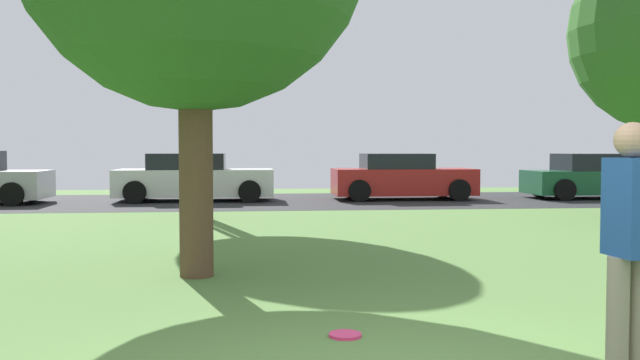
{
  "coord_description": "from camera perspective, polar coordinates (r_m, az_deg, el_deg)",
  "views": [
    {
      "loc": [
        -0.95,
        -3.84,
        1.53
      ],
      "look_at": [
        0.0,
        5.3,
        1.11
      ],
      "focal_mm": 38.24,
      "sensor_mm": 36.0,
      "label": 1
    }
  ],
  "objects": [
    {
      "name": "road_strip",
      "position": [
        19.92,
        -3.18,
        -1.75
      ],
      "size": [
        44.0,
        6.4,
        0.01
      ],
      "primitive_type": "cube",
      "color": "#28282B",
      "rests_on": "ground_plane"
    },
    {
      "name": "street_lamp_post",
      "position": [
        16.13,
        -11.51,
        5.15
      ],
      "size": [
        0.14,
        0.14,
        4.5
      ],
      "primitive_type": "cylinder",
      "color": "#2D2D33",
      "rests_on": "ground_plane"
    },
    {
      "name": "parked_car_red",
      "position": [
        20.59,
        6.86,
        0.16
      ],
      "size": [
        4.19,
        1.95,
        1.38
      ],
      "color": "#B21E1E",
      "rests_on": "ground_plane"
    },
    {
      "name": "person_bystander",
      "position": [
        4.8,
        24.53,
        -4.65
      ],
      "size": [
        0.3,
        0.34,
        1.7
      ],
      "rotation": [
        0.0,
        0.0,
        1.66
      ],
      "color": "gray",
      "rests_on": "ground_plane"
    },
    {
      "name": "parked_car_white",
      "position": [
        20.24,
        -10.52,
        0.11
      ],
      "size": [
        4.52,
        2.04,
        1.39
      ],
      "color": "white",
      "rests_on": "ground_plane"
    },
    {
      "name": "frisbee_disc",
      "position": [
        5.7,
        2.12,
        -12.83
      ],
      "size": [
        0.27,
        0.27,
        0.03
      ],
      "primitive_type": "cylinder",
      "color": "#EA2D6B",
      "rests_on": "ground_plane"
    },
    {
      "name": "parked_car_green",
      "position": [
        22.61,
        22.38,
        0.18
      ],
      "size": [
        4.57,
        1.95,
        1.37
      ],
      "color": "#195633",
      "rests_on": "ground_plane"
    },
    {
      "name": "birch_tree_lone",
      "position": [
        15.5,
        -9.94,
        14.41
      ],
      "size": [
        3.49,
        3.49,
        6.47
      ],
      "color": "brown",
      "rests_on": "ground_plane"
    }
  ]
}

